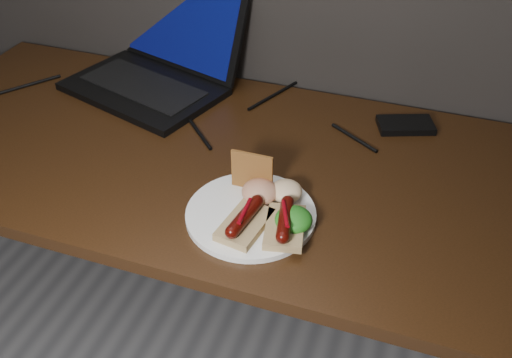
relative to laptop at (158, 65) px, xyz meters
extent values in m
cube|color=black|center=(0.19, -0.26, -0.07)|extent=(1.40, 0.70, 0.03)
cube|color=black|center=(-0.46, 0.04, -0.44)|extent=(0.05, 0.05, 0.72)
cube|color=black|center=(0.84, 0.04, -0.44)|extent=(0.05, 0.05, 0.72)
cube|color=black|center=(-0.02, -0.06, -0.04)|extent=(0.45, 0.36, 0.02)
cube|color=black|center=(-0.02, -0.06, -0.03)|extent=(0.36, 0.23, 0.00)
cube|color=black|center=(0.03, 0.10, 0.08)|extent=(0.40, 0.20, 0.23)
cube|color=#0D0853|center=(0.03, 0.10, 0.08)|extent=(0.36, 0.17, 0.20)
cube|color=black|center=(0.65, -0.01, -0.05)|extent=(0.15, 0.11, 0.02)
cylinder|color=black|center=(0.19, -0.18, -0.05)|extent=(0.13, 0.13, 0.01)
cylinder|color=black|center=(0.31, 0.04, -0.05)|extent=(0.09, 0.21, 0.01)
cylinder|color=black|center=(0.54, -0.10, -0.05)|extent=(0.12, 0.08, 0.01)
cylinder|color=black|center=(-0.33, -0.14, -0.05)|extent=(0.12, 0.17, 0.01)
cylinder|color=white|center=(0.41, -0.42, -0.05)|extent=(0.25, 0.25, 0.01)
cube|color=tan|center=(0.41, -0.47, -0.03)|extent=(0.09, 0.12, 0.02)
cylinder|color=#4E0C05|center=(0.41, -0.47, -0.01)|extent=(0.04, 0.10, 0.02)
sphere|color=#4E0C05|center=(0.41, -0.52, -0.01)|extent=(0.03, 0.02, 0.02)
sphere|color=#4E0C05|center=(0.42, -0.42, -0.01)|extent=(0.03, 0.02, 0.02)
cylinder|color=#6F050D|center=(0.41, -0.47, 0.00)|extent=(0.01, 0.07, 0.01)
cube|color=tan|center=(0.49, -0.45, -0.03)|extent=(0.09, 0.13, 0.02)
cylinder|color=#4E0C05|center=(0.49, -0.45, -0.01)|extent=(0.04, 0.10, 0.02)
sphere|color=#4E0C05|center=(0.50, -0.50, -0.01)|extent=(0.03, 0.02, 0.02)
sphere|color=#4E0C05|center=(0.48, -0.41, -0.01)|extent=(0.03, 0.02, 0.02)
cylinder|color=#6F050D|center=(0.49, -0.45, 0.00)|extent=(0.03, 0.07, 0.01)
cube|color=#A86C2E|center=(0.39, -0.36, 0.00)|extent=(0.09, 0.01, 0.08)
ellipsoid|color=#145310|center=(0.50, -0.44, -0.02)|extent=(0.07, 0.07, 0.04)
ellipsoid|color=maroon|center=(0.41, -0.38, -0.02)|extent=(0.07, 0.07, 0.04)
ellipsoid|color=silver|center=(0.46, -0.36, -0.02)|extent=(0.06, 0.06, 0.04)
camera|label=1|loc=(0.69, -1.20, 0.68)|focal=40.00mm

